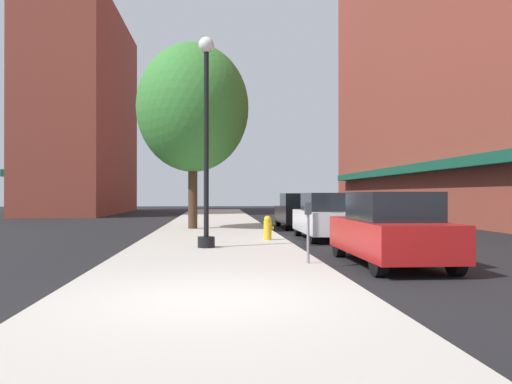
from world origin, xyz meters
TOP-DOWN VIEW (x-y plane):
  - ground_plane at (4.00, 18.00)m, footprint 90.00×90.00m
  - sidewalk_slab at (0.00, 19.00)m, footprint 4.80×50.00m
  - building_right_brick at (14.99, 22.00)m, footprint 6.80×40.00m
  - building_far_background at (-11.01, 37.00)m, footprint 6.80×18.00m
  - lamppost at (-0.20, 7.05)m, footprint 0.48×0.48m
  - fire_hydrant at (1.75, 9.30)m, footprint 0.33×0.26m
  - parking_meter_near at (2.05, 3.58)m, footprint 0.14×0.09m
  - tree_near at (-0.94, 15.17)m, footprint 4.87×4.87m
  - car_red at (4.00, 3.96)m, footprint 1.80×4.30m
  - car_white at (4.00, 10.63)m, footprint 1.80×4.30m
  - car_black at (4.00, 16.89)m, footprint 1.80×4.30m

SIDE VIEW (x-z plane):
  - ground_plane at x=4.00m, z-range 0.00..0.00m
  - sidewalk_slab at x=0.00m, z-range 0.00..0.12m
  - fire_hydrant at x=1.75m, z-range 0.12..0.91m
  - car_red at x=4.00m, z-range -0.02..1.64m
  - car_white at x=4.00m, z-range -0.02..1.64m
  - car_black at x=4.00m, z-range -0.02..1.64m
  - parking_meter_near at x=2.05m, z-range 0.29..1.60m
  - lamppost at x=-0.20m, z-range 0.25..6.15m
  - tree_near at x=-0.94m, z-range 1.34..9.41m
  - building_far_background at x=-11.01m, z-range -0.02..16.79m
  - building_right_brick at x=14.99m, z-range -0.02..24.63m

